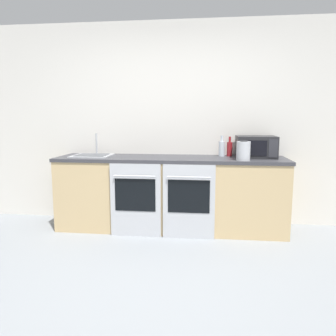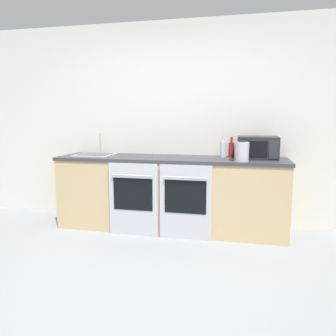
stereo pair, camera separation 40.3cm
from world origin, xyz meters
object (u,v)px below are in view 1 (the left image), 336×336
Objects in this scene: oven_left at (135,200)px; oven_right at (189,201)px; bottle_red at (230,149)px; bottle_clear at (222,148)px; sink at (92,155)px; microwave at (256,147)px; kettle at (243,151)px.

oven_right is at bearing 0.00° from oven_left.
bottle_clear is at bearing -171.58° from bottle_red.
sink reaches higher than bottle_red.
oven_right is 0.91m from bottle_red.
bottle_clear is (-0.40, 0.09, -0.03)m from microwave.
microwave is 2.05× the size of kettle.
oven_right is 1.07m from microwave.
bottle_clear is 0.56× the size of sink.
kettle reaches higher than oven_left.
microwave reaches higher than bottle_red.
oven_left is at bearing 180.00° from oven_right.
microwave reaches higher than oven_right.
microwave is at bearing 59.12° from kettle.
oven_right is at bearing -131.61° from bottle_red.
sink is at bearing -173.11° from bottle_clear.
oven_right is (0.62, 0.00, 0.00)m from oven_left.
bottle_red is at bearing 6.98° from sink.
kettle is at bearing -60.51° from bottle_clear.
bottle_clear is 0.10m from bottle_red.
oven_left is 1.34m from bottle_red.
bottle_clear reaches higher than bottle_red.
oven_left is 1.58m from microwave.
oven_right is 1.86× the size of microwave.
sink is at bearing 165.06° from oven_right.
oven_right is 0.86m from bottle_clear.
microwave is at bearing 2.89° from sink.
oven_left is 1.36m from kettle.
bottle_red reaches higher than oven_left.
bottle_clear is 0.45m from kettle.
sink is at bearing 151.89° from oven_left.
oven_left is 1.00× the size of oven_right.
sink is (-1.61, -0.20, -0.09)m from bottle_clear.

